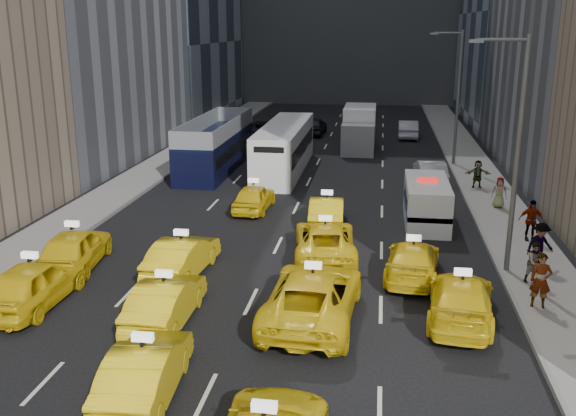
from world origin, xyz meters
name	(u,v)px	position (x,y,z in m)	size (l,w,h in m)	color
sidewalk_west	(140,178)	(-10.50, 25.00, 0.07)	(3.00, 90.00, 0.15)	gray
sidewalk_east	(487,190)	(10.50, 25.00, 0.07)	(3.00, 90.00, 0.15)	gray
curb_west	(162,179)	(-9.05, 25.00, 0.09)	(0.15, 90.00, 0.18)	slate
curb_east	(461,189)	(9.05, 25.00, 0.09)	(0.15, 90.00, 0.18)	slate
streetlight_near	(515,149)	(9.18, 12.00, 4.92)	(2.15, 0.22, 9.00)	#595B60
streetlight_far	(457,93)	(9.18, 32.00, 4.92)	(2.15, 0.22, 9.00)	#595B60
taxi_5	(145,371)	(-1.51, 1.78, 0.74)	(1.56, 4.49, 1.48)	yellow
taxi_8	(33,284)	(-7.27, 6.58, 0.82)	(1.93, 4.81, 1.64)	yellow
taxi_9	(166,301)	(-2.40, 6.03, 0.73)	(1.55, 4.45, 1.47)	yellow
taxi_10	(313,296)	(2.28, 6.90, 0.84)	(2.79, 6.04, 1.68)	yellow
taxi_11	(461,299)	(7.05, 7.58, 0.72)	(2.03, 4.99, 1.45)	yellow
taxi_12	(74,249)	(-7.53, 10.17, 0.81)	(1.91, 4.75, 1.62)	yellow
taxi_13	(182,256)	(-3.10, 10.11, 0.75)	(1.58, 4.53, 1.49)	yellow
taxi_14	(325,240)	(2.16, 12.82, 0.73)	(2.44, 5.29, 1.47)	yellow
taxi_15	(413,260)	(5.66, 11.10, 0.68)	(1.91, 4.70, 1.36)	yellow
taxi_16	(254,198)	(-2.10, 19.24, 0.69)	(1.64, 4.08, 1.39)	yellow
taxi_17	(327,212)	(1.88, 16.97, 0.74)	(1.57, 4.51, 1.49)	yellow
nypd_van	(426,203)	(6.60, 18.28, 1.01)	(2.43, 5.37, 2.24)	silver
double_decker	(216,144)	(-6.51, 28.78, 1.67)	(3.12, 11.69, 3.37)	black
city_bus	(284,148)	(-1.92, 28.75, 1.53)	(2.56, 11.96, 3.09)	white
box_truck	(359,129)	(2.64, 37.29, 1.58)	(2.80, 7.16, 3.21)	white
misc_car_0	(430,173)	(7.32, 26.26, 0.75)	(1.59, 4.56, 1.50)	#B9BDC1
misc_car_1	(263,129)	(-5.66, 41.50, 0.72)	(2.38, 5.16, 1.43)	black
misc_car_2	(363,124)	(2.71, 45.63, 0.72)	(2.03, 4.99, 1.45)	gray
misc_car_3	(314,126)	(-1.47, 43.49, 0.78)	(1.84, 4.59, 1.56)	black
misc_car_4	(408,129)	(6.59, 43.02, 0.76)	(1.60, 4.60, 1.51)	#A9ABB1
pedestrian_0	(541,281)	(9.74, 8.65, 1.10)	(0.69, 0.45, 1.89)	gray
pedestrian_1	(535,262)	(10.08, 10.89, 0.92)	(0.75, 0.41, 1.54)	gray
pedestrian_2	(540,245)	(10.58, 12.51, 1.05)	(1.16, 0.48, 1.80)	gray
pedestrian_3	(531,220)	(10.94, 15.86, 1.06)	(1.07, 0.49, 1.83)	gray
pedestrian_4	(499,192)	(10.48, 21.12, 0.95)	(0.79, 0.43, 1.61)	gray
pedestrian_5	(478,174)	(9.97, 25.39, 0.95)	(1.48, 0.43, 1.60)	gray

